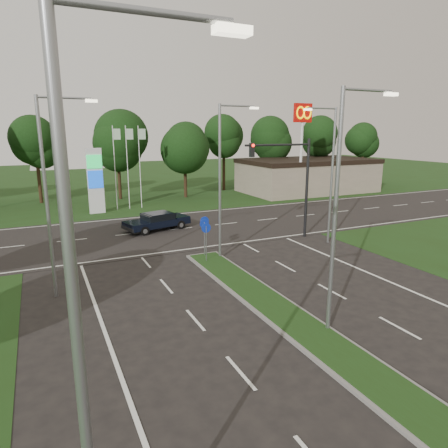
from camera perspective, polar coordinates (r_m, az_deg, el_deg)
name	(u,v)px	position (r m, az deg, el deg)	size (l,w,h in m)	color
verge_far	(104,183)	(61.11, -16.71, 5.58)	(160.00, 50.00, 0.02)	#1C3411
cross_road	(168,230)	(31.23, -8.02, -0.88)	(160.00, 12.00, 0.02)	black
median_kerb	(348,361)	(14.63, 17.24, -18.19)	(2.00, 26.00, 0.12)	slate
commercial_building	(307,176)	(51.56, 11.82, 6.78)	(16.00, 9.00, 4.00)	gray
streetlight_median_near	(340,201)	(14.92, 16.28, 3.19)	(2.53, 0.22, 9.00)	gray
streetlight_median_far	(223,174)	(23.30, -0.15, 7.15)	(2.53, 0.22, 9.00)	gray
streetlight_left_near	(93,325)	(5.60, -18.26, -13.57)	(2.53, 0.22, 9.00)	gray
streetlight_left_far	(50,188)	(19.18, -23.56, 4.74)	(2.53, 0.22, 9.00)	gray
streetlight_right_far	(330,169)	(27.49, 14.89, 7.65)	(2.53, 0.22, 9.00)	gray
traffic_signal	(292,173)	(28.14, 9.69, 7.15)	(5.10, 0.42, 7.00)	black
median_signs	(205,230)	(23.86, -2.73, -0.93)	(1.16, 1.76, 2.38)	gray
gas_pylon	(98,179)	(38.63, -17.61, 6.15)	(5.80, 1.26, 8.00)	silver
mcdonalds_sign	(302,126)	(45.65, 11.13, 13.54)	(2.20, 0.47, 10.40)	silver
treeline_far	(123,137)	(45.81, -14.23, 11.94)	(6.00, 6.00, 9.90)	black
navy_sedan	(157,221)	(31.27, -9.53, 0.45)	(5.26, 3.15, 1.35)	black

